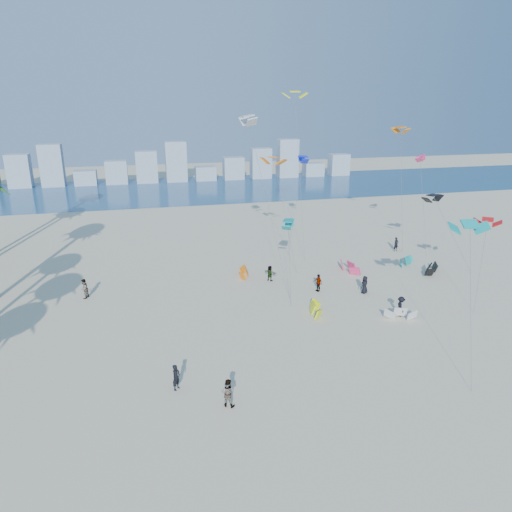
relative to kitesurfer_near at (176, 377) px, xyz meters
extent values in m
plane|color=beige|center=(4.91, -4.55, -0.86)|extent=(220.00, 220.00, 0.00)
plane|color=navy|center=(4.91, 67.45, -0.85)|extent=(220.00, 220.00, 0.00)
imported|color=black|center=(0.00, 0.00, 0.00)|extent=(0.72, 0.74, 1.72)
imported|color=gray|center=(2.84, -2.41, 0.03)|extent=(1.09, 1.02, 1.78)
imported|color=black|center=(18.35, 11.46, -0.02)|extent=(0.98, 0.86, 1.68)
imported|color=gray|center=(14.31, 12.96, -0.01)|extent=(0.72, 1.07, 1.69)
imported|color=black|center=(19.11, 6.26, 0.01)|extent=(0.86, 1.23, 1.73)
imported|color=gray|center=(10.58, 16.62, -0.07)|extent=(1.31, 1.40, 1.57)
imported|color=black|center=(27.66, 22.38, -0.02)|extent=(0.69, 0.53, 1.68)
imported|color=gray|center=(-7.00, 16.36, 0.06)|extent=(1.02, 1.11, 1.84)
cylinder|color=#595959|center=(11.43, 13.00, 2.28)|extent=(1.39, 5.74, 6.29)
cylinder|color=#595959|center=(12.88, 19.22, 4.98)|extent=(1.93, 2.76, 11.67)
cylinder|color=#595959|center=(30.42, 16.17, 2.83)|extent=(2.18, 5.19, 7.39)
cylinder|color=#595959|center=(9.85, 14.55, 7.06)|extent=(2.74, 5.31, 15.85)
cylinder|color=#595959|center=(16.21, 25.84, 4.53)|extent=(2.81, 3.85, 10.79)
cylinder|color=#595959|center=(27.09, 7.20, 2.69)|extent=(3.02, 3.67, 7.12)
cylinder|color=#595959|center=(15.95, 24.04, 8.14)|extent=(0.05, 5.35, 18.01)
cylinder|color=#595959|center=(30.45, 21.99, 4.61)|extent=(0.29, 4.07, 10.94)
cylinder|color=#595959|center=(18.85, -2.24, 3.90)|extent=(1.86, 4.73, 9.53)
cylinder|color=#595959|center=(28.02, 22.93, 6.23)|extent=(0.58, 2.21, 14.19)
cube|color=#9EADBF|center=(-24.69, 77.45, 2.44)|extent=(4.40, 3.00, 6.60)
cube|color=#9EADBF|center=(-18.49, 77.45, 3.34)|extent=(4.40, 3.00, 8.40)
cube|color=#9EADBF|center=(-12.29, 77.45, 0.64)|extent=(4.40, 3.00, 3.00)
cube|color=#9EADBF|center=(-6.09, 77.45, 1.54)|extent=(4.40, 3.00, 4.80)
cube|color=#9EADBF|center=(0.11, 77.45, 2.44)|extent=(4.40, 3.00, 6.60)
cube|color=#9EADBF|center=(6.31, 77.45, 3.34)|extent=(4.40, 3.00, 8.40)
cube|color=#9EADBF|center=(12.51, 77.45, 0.64)|extent=(4.40, 3.00, 3.00)
cube|color=#9EADBF|center=(18.71, 77.45, 1.54)|extent=(4.40, 3.00, 4.80)
cube|color=#9EADBF|center=(24.91, 77.45, 2.44)|extent=(4.40, 3.00, 6.60)
cube|color=#9EADBF|center=(31.11, 77.45, 3.34)|extent=(4.40, 3.00, 8.40)
cube|color=#9EADBF|center=(37.31, 77.45, 0.64)|extent=(4.40, 3.00, 3.00)
cube|color=#9EADBF|center=(43.51, 77.45, 1.54)|extent=(4.40, 3.00, 4.80)
camera|label=1|loc=(-1.20, -26.34, 16.74)|focal=33.53mm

